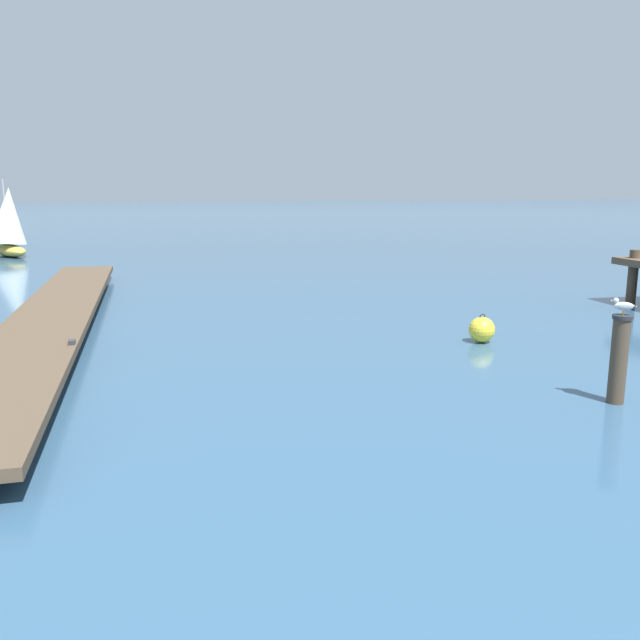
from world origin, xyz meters
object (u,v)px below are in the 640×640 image
Objects in this scene: perched_seagull at (624,306)px; mooring_buoy at (482,330)px; mooring_piling at (619,357)px; distant_sailboat at (8,223)px.

perched_seagull is 4.48m from mooring_buoy.
mooring_piling is at bearing 143.92° from perched_seagull.
perched_seagull is 0.09× the size of distant_sailboat.
distant_sailboat is (-10.97, 28.77, 0.14)m from perched_seagull.
mooring_buoy is (0.42, 4.27, -1.27)m from perched_seagull.
mooring_piling is at bearing -95.72° from mooring_buoy.
mooring_piling is 2.20× the size of mooring_buoy.
mooring_piling is 4.23× the size of perched_seagull.
distant_sailboat is (-10.96, 28.76, 0.96)m from mooring_piling.
perched_seagull is 30.79m from distant_sailboat.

